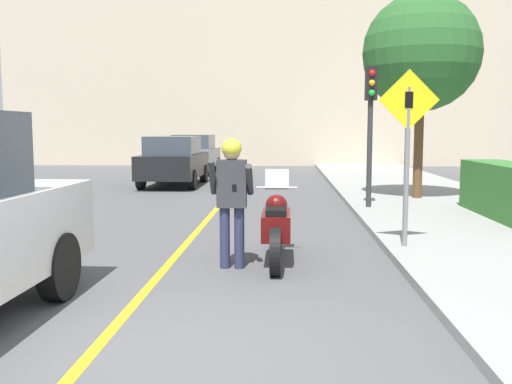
{
  "coord_description": "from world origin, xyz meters",
  "views": [
    {
      "loc": [
        1.05,
        -4.55,
        1.91
      ],
      "look_at": [
        0.62,
        3.72,
        1.0
      ],
      "focal_mm": 40.0,
      "sensor_mm": 36.0,
      "label": 1
    }
  ],
  "objects_px": {
    "motorcycle": "(276,227)",
    "traffic_light": "(371,109)",
    "crossing_sign": "(407,141)",
    "parked_car_grey": "(194,154)",
    "street_tree": "(421,53)",
    "person_biker": "(232,188)",
    "parked_car_black": "(174,161)"
  },
  "relations": [
    {
      "from": "traffic_light",
      "to": "parked_car_grey",
      "type": "height_order",
      "value": "traffic_light"
    },
    {
      "from": "motorcycle",
      "to": "person_biker",
      "type": "bearing_deg",
      "value": -146.8
    },
    {
      "from": "crossing_sign",
      "to": "parked_car_grey",
      "type": "distance_m",
      "value": 16.95
    },
    {
      "from": "traffic_light",
      "to": "parked_car_black",
      "type": "height_order",
      "value": "traffic_light"
    },
    {
      "from": "street_tree",
      "to": "parked_car_black",
      "type": "height_order",
      "value": "street_tree"
    },
    {
      "from": "motorcycle",
      "to": "traffic_light",
      "type": "height_order",
      "value": "traffic_light"
    },
    {
      "from": "traffic_light",
      "to": "parked_car_black",
      "type": "relative_size",
      "value": 0.76
    },
    {
      "from": "crossing_sign",
      "to": "traffic_light",
      "type": "bearing_deg",
      "value": 88.82
    },
    {
      "from": "motorcycle",
      "to": "crossing_sign",
      "type": "xyz_separation_m",
      "value": [
        1.97,
        0.65,
        1.23
      ]
    },
    {
      "from": "parked_car_black",
      "to": "traffic_light",
      "type": "bearing_deg",
      "value": -46.38
    },
    {
      "from": "motorcycle",
      "to": "parked_car_grey",
      "type": "relative_size",
      "value": 0.52
    },
    {
      "from": "person_biker",
      "to": "street_tree",
      "type": "distance_m",
      "value": 8.93
    },
    {
      "from": "traffic_light",
      "to": "parked_car_black",
      "type": "bearing_deg",
      "value": 133.62
    },
    {
      "from": "street_tree",
      "to": "motorcycle",
      "type": "bearing_deg",
      "value": -117.19
    },
    {
      "from": "person_biker",
      "to": "street_tree",
      "type": "xyz_separation_m",
      "value": [
        4.2,
        7.39,
        2.74
      ]
    },
    {
      "from": "person_biker",
      "to": "traffic_light",
      "type": "relative_size",
      "value": 0.56
    },
    {
      "from": "traffic_light",
      "to": "street_tree",
      "type": "relative_size",
      "value": 0.61
    },
    {
      "from": "crossing_sign",
      "to": "parked_car_black",
      "type": "distance_m",
      "value": 11.9
    },
    {
      "from": "person_biker",
      "to": "parked_car_black",
      "type": "xyz_separation_m",
      "value": [
        -3.05,
        11.49,
        -0.25
      ]
    },
    {
      "from": "motorcycle",
      "to": "traffic_light",
      "type": "relative_size",
      "value": 0.68
    },
    {
      "from": "motorcycle",
      "to": "street_tree",
      "type": "distance_m",
      "value": 8.55
    },
    {
      "from": "parked_car_black",
      "to": "parked_car_grey",
      "type": "height_order",
      "value": "same"
    },
    {
      "from": "person_biker",
      "to": "parked_car_black",
      "type": "height_order",
      "value": "person_biker"
    },
    {
      "from": "parked_car_black",
      "to": "street_tree",
      "type": "bearing_deg",
      "value": -29.5
    },
    {
      "from": "motorcycle",
      "to": "traffic_light",
      "type": "distance_m",
      "value": 5.81
    },
    {
      "from": "motorcycle",
      "to": "parked_car_grey",
      "type": "distance_m",
      "value": 16.99
    },
    {
      "from": "street_tree",
      "to": "traffic_light",
      "type": "bearing_deg",
      "value": -129.06
    },
    {
      "from": "person_biker",
      "to": "parked_car_grey",
      "type": "height_order",
      "value": "person_biker"
    },
    {
      "from": "traffic_light",
      "to": "parked_car_grey",
      "type": "xyz_separation_m",
      "value": [
        -5.88,
        11.45,
        -1.51
      ]
    },
    {
      "from": "person_biker",
      "to": "parked_car_black",
      "type": "distance_m",
      "value": 11.89
    },
    {
      "from": "motorcycle",
      "to": "parked_car_black",
      "type": "bearing_deg",
      "value": 108.23
    },
    {
      "from": "motorcycle",
      "to": "parked_car_grey",
      "type": "bearing_deg",
      "value": 103.02
    }
  ]
}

